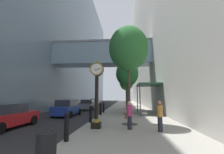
% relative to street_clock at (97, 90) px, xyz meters
% --- Properties ---
extents(ground_plane, '(110.00, 110.00, 0.00)m').
position_rel_street_clock_xyz_m(ground_plane, '(-0.99, 20.37, -2.40)').
color(ground_plane, '#262628').
rests_on(ground_plane, ground).
extents(sidewalk_right, '(6.59, 80.00, 0.14)m').
position_rel_street_clock_xyz_m(sidewalk_right, '(2.30, 23.37, -2.33)').
color(sidewalk_right, '#9E998E').
rests_on(sidewalk_right, ground).
extents(building_block_left, '(23.61, 80.00, 34.68)m').
position_rel_street_clock_xyz_m(building_block_left, '(-13.14, 23.30, 14.88)').
color(building_block_left, slate).
rests_on(building_block_left, ground).
extents(building_block_right, '(9.00, 80.00, 38.78)m').
position_rel_street_clock_xyz_m(building_block_right, '(10.10, 23.37, 16.98)').
color(building_block_right, '#B7B2A8').
rests_on(building_block_right, ground).
extents(street_clock, '(0.84, 0.55, 4.14)m').
position_rel_street_clock_xyz_m(street_clock, '(0.00, 0.00, 0.00)').
color(street_clock, black).
rests_on(street_clock, sidewalk_right).
extents(bollard_nearest, '(0.22, 0.22, 1.21)m').
position_rel_street_clock_xyz_m(bollard_nearest, '(-0.77, -2.71, -1.64)').
color(bollard_nearest, black).
rests_on(bollard_nearest, sidewalk_right).
extents(bollard_third, '(0.22, 0.22, 1.21)m').
position_rel_street_clock_xyz_m(bollard_third, '(-0.77, 1.88, -1.64)').
color(bollard_third, black).
rests_on(bollard_third, sidewalk_right).
extents(bollard_fourth, '(0.22, 0.22, 1.21)m').
position_rel_street_clock_xyz_m(bollard_fourth, '(-0.77, 4.17, -1.64)').
color(bollard_fourth, black).
rests_on(bollard_fourth, sidewalk_right).
extents(bollard_fifth, '(0.22, 0.22, 1.21)m').
position_rel_street_clock_xyz_m(bollard_fifth, '(-0.77, 6.46, -1.64)').
color(bollard_fifth, black).
rests_on(bollard_fifth, sidewalk_right).
extents(bollard_sixth, '(0.22, 0.22, 1.21)m').
position_rel_street_clock_xyz_m(bollard_sixth, '(-0.77, 8.75, -1.64)').
color(bollard_sixth, black).
rests_on(bollard_sixth, sidewalk_right).
extents(street_tree_near, '(2.83, 2.83, 7.00)m').
position_rel_street_clock_xyz_m(street_tree_near, '(2.03, 1.48, 3.08)').
color(street_tree_near, '#333335').
rests_on(street_tree_near, sidewalk_right).
extents(street_tree_mid_near, '(2.57, 2.57, 5.99)m').
position_rel_street_clock_xyz_m(street_tree_mid_near, '(2.03, 7.96, 2.23)').
color(street_tree_mid_near, '#333335').
rests_on(street_tree_mid_near, sidewalk_right).
extents(street_tree_mid_far, '(2.17, 2.17, 5.35)m').
position_rel_street_clock_xyz_m(street_tree_mid_far, '(2.03, 14.45, 1.81)').
color(street_tree_mid_far, '#333335').
rests_on(street_tree_mid_far, sidewalk_right).
extents(street_tree_far, '(2.16, 2.16, 5.74)m').
position_rel_street_clock_xyz_m(street_tree_far, '(2.03, 20.93, 2.20)').
color(street_tree_far, '#333335').
rests_on(street_tree_far, sidewalk_right).
extents(trash_bin, '(0.53, 0.53, 1.05)m').
position_rel_street_clock_xyz_m(trash_bin, '(-0.37, -5.11, -1.73)').
color(trash_bin, black).
rests_on(trash_bin, sidewalk_right).
extents(pedestrian_walking, '(0.47, 0.36, 1.60)m').
position_rel_street_clock_xyz_m(pedestrian_walking, '(1.98, -0.17, -1.43)').
color(pedestrian_walking, '#23232D').
rests_on(pedestrian_walking, sidewalk_right).
extents(pedestrian_by_clock, '(0.47, 0.47, 1.64)m').
position_rel_street_clock_xyz_m(pedestrian_by_clock, '(3.61, -0.59, -1.40)').
color(pedestrian_by_clock, '#23232D').
rests_on(pedestrian_by_clock, sidewalk_right).
extents(storefront_awning, '(2.40, 3.60, 3.30)m').
position_rel_street_clock_xyz_m(storefront_awning, '(4.36, 8.04, 0.88)').
color(storefront_awning, '#235138').
rests_on(storefront_awning, sidewalk_right).
extents(car_red_near, '(2.16, 4.32, 1.56)m').
position_rel_street_clock_xyz_m(car_red_near, '(-5.86, 0.04, -1.64)').
color(car_red_near, '#AD191E').
rests_on(car_red_near, ground).
extents(car_grey_mid, '(2.14, 4.11, 1.57)m').
position_rel_street_clock_xyz_m(car_grey_mid, '(-3.95, 14.04, -1.64)').
color(car_grey_mid, slate).
rests_on(car_grey_mid, ground).
extents(car_white_far, '(2.05, 4.21, 1.57)m').
position_rel_street_clock_xyz_m(car_white_far, '(-5.34, 26.61, -1.64)').
color(car_white_far, silver).
rests_on(car_white_far, ground).
extents(car_blue_trailing, '(2.02, 4.19, 1.68)m').
position_rel_street_clock_xyz_m(car_blue_trailing, '(-4.29, 6.40, -1.59)').
color(car_blue_trailing, navy).
rests_on(car_blue_trailing, ground).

